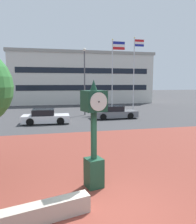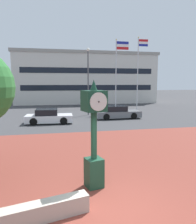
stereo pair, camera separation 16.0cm
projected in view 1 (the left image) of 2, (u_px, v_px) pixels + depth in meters
ground_plane at (113, 213)px, 6.07m from camera, size 200.00×200.00×0.00m
plaza_brick_paving at (91, 170)px, 9.10m from camera, size 44.00×14.28×0.01m
planter_wall at (30, 216)px, 5.54m from camera, size 3.20×1.16×0.50m
street_clock at (94, 134)px, 7.41m from camera, size 0.84×0.87×3.70m
car_street_near at (114, 113)px, 22.46m from camera, size 4.61×2.01×1.28m
car_street_far at (45, 117)px, 19.56m from camera, size 4.19×2.08×1.28m
flagpole_primary at (114, 69)px, 27.15m from camera, size 1.65×0.14×8.93m
flagpole_secondary at (135, 70)px, 27.77m from camera, size 1.35×0.14×9.29m
civic_building at (79, 78)px, 43.19m from camera, size 25.12×14.04×8.98m
street_lamp_post at (85, 75)px, 24.24m from camera, size 0.36×0.36×7.39m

